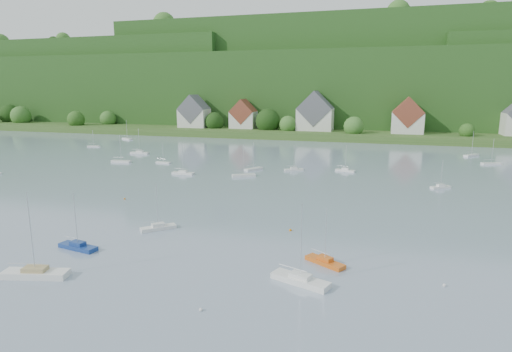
{
  "coord_description": "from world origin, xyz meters",
  "views": [
    {
      "loc": [
        34.75,
        -8.39,
        21.87
      ],
      "look_at": [
        10.09,
        75.0,
        4.0
      ],
      "focal_mm": 29.91,
      "sensor_mm": 36.0,
      "label": 1
    }
  ],
  "objects_px": {
    "near_sailboat_2": "(35,273)",
    "near_sailboat_4": "(300,279)",
    "near_sailboat_1": "(78,246)",
    "near_sailboat_3": "(158,227)",
    "near_sailboat_5": "(325,261)"
  },
  "relations": [
    {
      "from": "near_sailboat_1",
      "to": "near_sailboat_4",
      "type": "distance_m",
      "value": 31.67
    },
    {
      "from": "near_sailboat_1",
      "to": "near_sailboat_4",
      "type": "relative_size",
      "value": 0.86
    },
    {
      "from": "near_sailboat_1",
      "to": "near_sailboat_2",
      "type": "height_order",
      "value": "near_sailboat_2"
    },
    {
      "from": "near_sailboat_1",
      "to": "near_sailboat_5",
      "type": "xyz_separation_m",
      "value": [
        33.62,
        4.5,
        -0.02
      ]
    },
    {
      "from": "near_sailboat_2",
      "to": "near_sailboat_5",
      "type": "height_order",
      "value": "near_sailboat_2"
    },
    {
      "from": "near_sailboat_1",
      "to": "near_sailboat_5",
      "type": "bearing_deg",
      "value": 17.49
    },
    {
      "from": "near_sailboat_2",
      "to": "near_sailboat_4",
      "type": "relative_size",
      "value": 1.1
    },
    {
      "from": "near_sailboat_1",
      "to": "near_sailboat_3",
      "type": "relative_size",
      "value": 1.09
    },
    {
      "from": "near_sailboat_2",
      "to": "near_sailboat_4",
      "type": "height_order",
      "value": "near_sailboat_2"
    },
    {
      "from": "near_sailboat_2",
      "to": "near_sailboat_4",
      "type": "distance_m",
      "value": 31.22
    },
    {
      "from": "near_sailboat_3",
      "to": "near_sailboat_5",
      "type": "xyz_separation_m",
      "value": [
        27.07,
        -6.12,
        -0.0
      ]
    },
    {
      "from": "near_sailboat_5",
      "to": "near_sailboat_3",
      "type": "bearing_deg",
      "value": -161.07
    },
    {
      "from": "near_sailboat_2",
      "to": "near_sailboat_3",
      "type": "distance_m",
      "value": 20.3
    },
    {
      "from": "near_sailboat_3",
      "to": "near_sailboat_4",
      "type": "distance_m",
      "value": 27.94
    },
    {
      "from": "near_sailboat_3",
      "to": "near_sailboat_4",
      "type": "relative_size",
      "value": 0.79
    }
  ]
}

